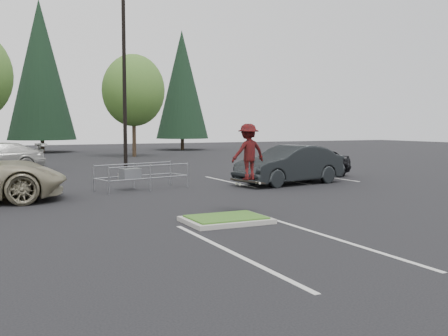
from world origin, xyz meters
name	(u,v)px	position (x,y,z in m)	size (l,w,h in m)	color
ground	(226,222)	(0.00, 0.00, 0.00)	(120.00, 120.00, 0.00)	black
grass_median	(226,219)	(0.00, 0.00, 0.08)	(2.20, 1.60, 0.16)	#9A988F
stall_lines	(119,197)	(-1.35, 6.02, 0.00)	(22.62, 17.60, 0.01)	beige
light_pole	(124,83)	(0.50, 12.00, 4.56)	(0.70, 0.60, 10.12)	#9A988F
decid_c	(133,93)	(5.99, 29.83, 5.25)	(5.12, 5.12, 8.38)	#38281C
conif_b	(40,70)	(0.00, 40.50, 7.85)	(6.38, 6.38, 14.50)	#38281C
conif_c	(182,85)	(14.00, 39.50, 6.85)	(5.50, 5.50, 12.50)	#38281C
cart_corral	(133,174)	(-0.30, 7.90, 0.65)	(3.87, 2.16, 1.04)	gray
skateboarder	(248,152)	(1.20, 1.00, 1.80)	(1.11, 0.70, 1.79)	black
car_r_charc	(290,165)	(6.50, 7.00, 0.85)	(1.80, 5.15, 1.70)	black
car_r_black	(315,163)	(9.25, 8.93, 0.72)	(1.70, 4.23, 1.44)	black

